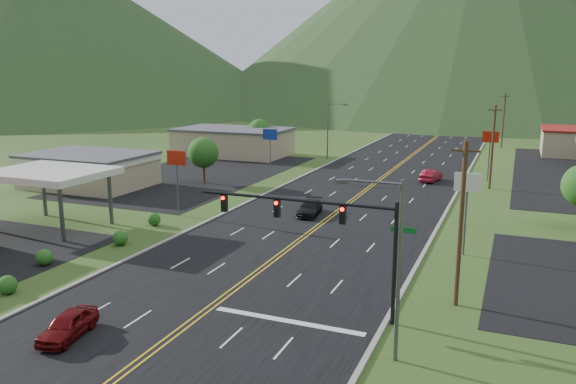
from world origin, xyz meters
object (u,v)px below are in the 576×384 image
at_px(traffic_signal, 325,225).
at_px(car_red_near, 68,326).
at_px(streetlight_east, 393,259).
at_px(streetlight_west, 330,127).
at_px(gas_canopy, 49,175).
at_px(car_red_far, 431,176).
at_px(car_dark_mid, 310,208).

relative_size(traffic_signal, car_red_near, 3.24).
height_order(streetlight_east, streetlight_west, same).
height_order(gas_canopy, car_red_far, gas_canopy).
bearing_deg(streetlight_west, car_red_near, -84.08).
xyz_separation_m(car_dark_mid, car_red_far, (8.45, 21.92, 0.08)).
bearing_deg(streetlight_west, car_dark_mid, -74.73).
relative_size(streetlight_east, streetlight_west, 1.00).
bearing_deg(streetlight_west, traffic_signal, -72.03).
relative_size(car_dark_mid, car_red_far, 1.02).
relative_size(traffic_signal, streetlight_east, 1.46).
xyz_separation_m(streetlight_east, car_red_near, (-16.20, -4.22, -4.49)).
relative_size(gas_canopy, car_red_near, 2.48).
bearing_deg(streetlight_west, streetlight_east, -69.14).
bearing_deg(traffic_signal, car_dark_mid, 112.30).
bearing_deg(gas_canopy, car_dark_mid, 33.09).
bearing_deg(gas_canopy, streetlight_east, -19.88).
xyz_separation_m(car_red_near, car_red_far, (11.36, 51.10, 0.08)).
bearing_deg(car_red_near, gas_canopy, 126.48).
height_order(traffic_signal, streetlight_east, streetlight_east).
distance_m(streetlight_west, car_dark_mid, 36.60).
bearing_deg(gas_canopy, traffic_signal, -15.70).
distance_m(traffic_signal, streetlight_east, 6.17).
bearing_deg(gas_canopy, car_red_far, 50.91).
bearing_deg(car_dark_mid, traffic_signal, -76.11).
relative_size(streetlight_west, car_red_near, 2.23).
bearing_deg(streetlight_east, car_dark_mid, 118.04).
height_order(streetlight_west, car_red_near, streetlight_west).
xyz_separation_m(traffic_signal, car_dark_mid, (-8.60, 20.96, -4.64)).
height_order(gas_canopy, car_red_near, gas_canopy).
bearing_deg(gas_canopy, car_red_near, -43.68).
relative_size(streetlight_east, car_red_far, 1.93).
relative_size(gas_canopy, car_dark_mid, 2.11).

